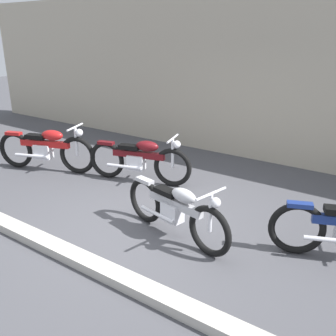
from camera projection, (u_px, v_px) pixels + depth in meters
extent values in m
plane|color=#47474C|center=(142.00, 225.00, 5.54)|extent=(40.00, 40.00, 0.00)
cube|color=#B2A893|center=(256.00, 77.00, 7.99)|extent=(18.00, 0.30, 3.58)
cube|color=#B7B2A8|center=(80.00, 260.00, 4.58)|extent=(18.00, 0.24, 0.12)
torus|color=black|center=(172.00, 167.00, 6.82)|extent=(0.72, 0.28, 0.73)
torus|color=black|center=(107.00, 160.00, 7.24)|extent=(0.72, 0.28, 0.73)
cube|color=silver|center=(136.00, 162.00, 7.04)|extent=(0.36, 0.28, 0.28)
cube|color=#590F14|center=(138.00, 154.00, 6.97)|extent=(1.01, 0.37, 0.12)
ellipsoid|color=#590F14|center=(147.00, 146.00, 6.85)|extent=(0.48, 0.31, 0.20)
cube|color=black|center=(129.00, 147.00, 6.98)|extent=(0.43, 0.28, 0.08)
cube|color=#590F14|center=(106.00, 143.00, 7.12)|extent=(0.34, 0.20, 0.06)
cylinder|color=silver|center=(173.00, 153.00, 6.73)|extent=(0.06, 0.06, 0.55)
cylinder|color=silver|center=(173.00, 139.00, 6.63)|extent=(0.19, 0.57, 0.04)
sphere|color=silver|center=(177.00, 144.00, 6.64)|extent=(0.14, 0.14, 0.14)
cylinder|color=silver|center=(124.00, 167.00, 7.02)|extent=(0.69, 0.25, 0.06)
torus|color=black|center=(297.00, 229.00, 4.71)|extent=(0.69, 0.35, 0.71)
cube|color=navy|center=(300.00, 205.00, 4.60)|extent=(0.33, 0.23, 0.06)
cylinder|color=silver|center=(333.00, 240.00, 4.54)|extent=(0.65, 0.32, 0.06)
torus|color=black|center=(77.00, 155.00, 7.44)|extent=(0.75, 0.35, 0.76)
torus|color=black|center=(16.00, 150.00, 7.78)|extent=(0.75, 0.35, 0.76)
cube|color=silver|center=(44.00, 151.00, 7.62)|extent=(0.39, 0.31, 0.29)
cube|color=#B21919|center=(45.00, 144.00, 7.55)|extent=(1.05, 0.47, 0.13)
ellipsoid|color=#B21919|center=(52.00, 135.00, 7.44)|extent=(0.50, 0.35, 0.21)
cube|color=black|center=(36.00, 137.00, 7.55)|extent=(0.46, 0.32, 0.08)
cube|color=#B21919|center=(14.00, 133.00, 7.66)|extent=(0.36, 0.23, 0.06)
cylinder|color=silver|center=(76.00, 141.00, 7.34)|extent=(0.06, 0.06, 0.58)
cylinder|color=silver|center=(75.00, 127.00, 7.24)|extent=(0.24, 0.58, 0.04)
sphere|color=silver|center=(79.00, 133.00, 7.26)|extent=(0.15, 0.15, 0.15)
cylinder|color=silver|center=(31.00, 156.00, 7.58)|extent=(0.71, 0.31, 0.06)
torus|color=black|center=(210.00, 231.00, 4.68)|extent=(0.68, 0.22, 0.68)
torus|color=black|center=(145.00, 200.00, 5.54)|extent=(0.68, 0.22, 0.68)
cube|color=silver|center=(172.00, 212.00, 5.14)|extent=(0.33, 0.24, 0.26)
cube|color=#ADADB2|center=(175.00, 203.00, 5.05)|extent=(0.95, 0.29, 0.11)
ellipsoid|color=#ADADB2|center=(184.00, 196.00, 4.88)|extent=(0.44, 0.27, 0.19)
cube|color=black|center=(166.00, 191.00, 5.13)|extent=(0.40, 0.24, 0.07)
cube|color=#ADADB2|center=(145.00, 181.00, 5.43)|extent=(0.31, 0.17, 0.06)
cylinder|color=silver|center=(210.00, 213.00, 4.59)|extent=(0.05, 0.05, 0.51)
cylinder|color=silver|center=(211.00, 194.00, 4.51)|extent=(0.14, 0.54, 0.03)
sphere|color=silver|center=(216.00, 203.00, 4.49)|extent=(0.13, 0.13, 0.13)
cylinder|color=silver|center=(157.00, 214.00, 5.21)|extent=(0.65, 0.19, 0.06)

